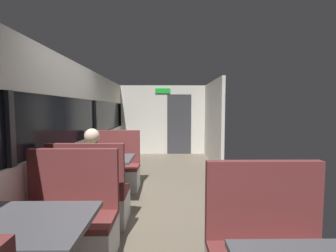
% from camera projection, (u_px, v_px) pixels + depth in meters
% --- Properties ---
extents(ground_plane, '(3.30, 9.20, 0.02)m').
position_uv_depth(ground_plane, '(160.00, 203.00, 3.79)').
color(ground_plane, '#665B4C').
extents(carriage_window_panel_left, '(0.09, 8.48, 2.30)m').
position_uv_depth(carriage_window_panel_left, '(68.00, 135.00, 3.69)').
color(carriage_window_panel_left, beige).
rests_on(carriage_window_panel_left, ground_plane).
extents(carriage_end_bulkhead, '(2.90, 0.11, 2.30)m').
position_uv_depth(carriage_end_bulkhead, '(165.00, 120.00, 7.89)').
color(carriage_end_bulkhead, beige).
rests_on(carriage_end_bulkhead, ground_plane).
extents(carriage_aisle_panel_right, '(0.08, 2.40, 2.30)m').
position_uv_depth(carriage_aisle_panel_right, '(213.00, 122.00, 6.71)').
color(carriage_aisle_panel_right, beige).
rests_on(carriage_aisle_panel_right, ground_plane).
extents(dining_table_near_window, '(0.90, 0.70, 0.74)m').
position_uv_depth(dining_table_near_window, '(26.00, 234.00, 1.65)').
color(dining_table_near_window, '#9E9EA3').
rests_on(dining_table_near_window, ground_plane).
extents(bench_near_window_facing_entry, '(0.95, 0.50, 1.10)m').
position_uv_depth(bench_near_window_facing_entry, '(69.00, 227.00, 2.37)').
color(bench_near_window_facing_entry, silver).
rests_on(bench_near_window_facing_entry, ground_plane).
extents(dining_table_mid_window, '(0.90, 0.70, 0.74)m').
position_uv_depth(dining_table_mid_window, '(104.00, 164.00, 3.75)').
color(dining_table_mid_window, '#9E9EA3').
rests_on(dining_table_mid_window, ground_plane).
extents(bench_mid_window_facing_end, '(0.95, 0.50, 1.10)m').
position_uv_depth(bench_mid_window_facing_end, '(91.00, 200.00, 3.08)').
color(bench_mid_window_facing_end, silver).
rests_on(bench_mid_window_facing_end, ground_plane).
extents(bench_mid_window_facing_entry, '(0.95, 0.50, 1.10)m').
position_uv_depth(bench_mid_window_facing_entry, '(114.00, 171.00, 4.47)').
color(bench_mid_window_facing_entry, silver).
rests_on(bench_mid_window_facing_entry, ground_plane).
extents(seated_passenger, '(0.47, 0.55, 1.26)m').
position_uv_depth(seated_passenger, '(92.00, 182.00, 3.13)').
color(seated_passenger, '#26262D').
rests_on(seated_passenger, ground_plane).
extents(coffee_cup_primary, '(0.07, 0.07, 0.09)m').
position_uv_depth(coffee_cup_primary, '(101.00, 154.00, 3.79)').
color(coffee_cup_primary, white).
rests_on(coffee_cup_primary, dining_table_mid_window).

